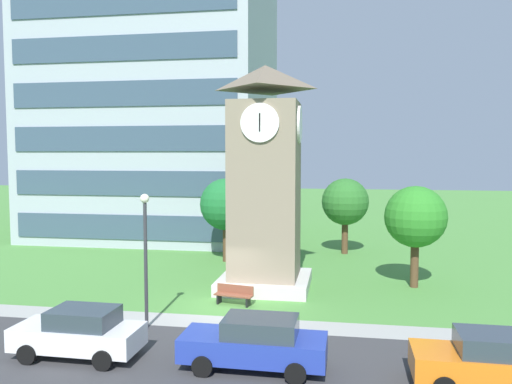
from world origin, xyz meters
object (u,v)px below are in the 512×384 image
tree_streetside (416,217)px  street_lamp (145,244)px  clock_tower (265,189)px  tree_by_building (345,202)px  park_bench (234,295)px  parked_car_white (79,332)px  parked_car_orange (489,361)px  tree_near_tower (226,205)px  parked_car_blue (255,343)px

tree_streetside → street_lamp: bearing=-144.3°
clock_tower → tree_by_building: 10.80m
park_bench → parked_car_white: bearing=-119.8°
tree_by_building → tree_streetside: 9.19m
tree_streetside → parked_car_white: tree_streetside is taller
street_lamp → parked_car_white: 4.20m
street_lamp → clock_tower: bearing=61.2°
park_bench → parked_car_orange: 11.55m
tree_near_tower → tree_streetside: bearing=-22.9°
tree_near_tower → parked_car_blue: (4.59, -15.98, -2.80)m
tree_near_tower → parked_car_orange: tree_near_tower is taller
park_bench → parked_car_white: (-3.91, -6.82, 0.40)m
clock_tower → tree_by_building: bearing=67.3°
tree_by_building → tree_streetside: size_ratio=0.99×
street_lamp → parked_car_orange: (11.90, -3.44, -2.49)m
tree_by_building → street_lamp: bearing=-115.3°
clock_tower → parked_car_orange: size_ratio=2.63×
parked_car_orange → parked_car_blue: bearing=177.6°
park_bench → tree_streetside: tree_streetside is taller
tree_near_tower → tree_streetside: (11.05, -4.66, -0.01)m
tree_streetside → parked_car_white: (-12.50, -11.37, -2.79)m
park_bench → tree_near_tower: 10.05m
tree_near_tower → parked_car_white: size_ratio=1.24×
tree_by_building → parked_car_orange: (4.04, -20.12, -2.73)m
park_bench → parked_car_blue: parked_car_blue is taller
street_lamp → park_bench: bearing=52.6°
tree_near_tower → tree_streetside: tree_near_tower is taller
clock_tower → parked_car_blue: (1.16, -9.96, -4.24)m
clock_tower → park_bench: size_ratio=6.10×
clock_tower → street_lamp: (-3.75, -6.82, -1.75)m
parked_car_blue → parked_car_orange: size_ratio=1.09×
tree_near_tower → parked_car_white: 16.34m
street_lamp → parked_car_blue: size_ratio=1.14×
street_lamp → tree_near_tower: bearing=88.6°
tree_streetside → parked_car_white: bearing=-137.7°
tree_by_building → parked_car_blue: bearing=-98.5°
street_lamp → parked_car_white: size_ratio=1.23×
park_bench → street_lamp: (-2.78, -3.63, 2.89)m
park_bench → tree_near_tower: bearing=105.0°
tree_near_tower → parked_car_orange: size_ratio=1.24×
street_lamp → tree_near_tower: (0.32, 12.84, 0.31)m
park_bench → clock_tower: bearing=73.1°
parked_car_blue → parked_car_white: bearing=-179.6°
street_lamp → parked_car_blue: street_lamp is taller
clock_tower → tree_streetside: size_ratio=2.15×
parked_car_blue → clock_tower: bearing=96.6°
clock_tower → park_bench: bearing=-106.9°
street_lamp → tree_streetside: 14.01m
tree_near_tower → parked_car_blue: 16.86m
street_lamp → tree_by_building: 18.44m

